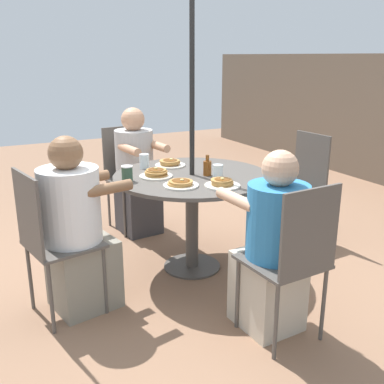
% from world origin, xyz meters
% --- Properties ---
extents(ground_plane, '(12.00, 12.00, 0.00)m').
position_xyz_m(ground_plane, '(0.00, 0.00, 0.00)').
color(ground_plane, '#8C664C').
extents(patio_table, '(1.18, 1.18, 0.76)m').
position_xyz_m(patio_table, '(0.00, 0.00, 0.64)').
color(patio_table, '#4C4742').
rests_on(patio_table, ground).
extents(umbrella_pole, '(0.04, 0.04, 2.46)m').
position_xyz_m(umbrella_pole, '(0.00, 0.00, 1.23)').
color(umbrella_pole, black).
rests_on(umbrella_pole, ground).
extents(patio_chair_north, '(0.46, 0.46, 0.97)m').
position_xyz_m(patio_chair_north, '(-1.11, -0.12, 0.55)').
color(patio_chair_north, '#514C47').
rests_on(patio_chair_north, ground).
extents(diner_north, '(0.55, 0.39, 1.17)m').
position_xyz_m(diner_north, '(-0.94, -0.10, 0.53)').
color(diner_north, '#3D3D42').
rests_on(diner_north, ground).
extents(patio_chair_east, '(0.49, 0.49, 0.97)m').
position_xyz_m(patio_chair_east, '(0.21, -1.10, 0.55)').
color(patio_chair_east, '#514C47').
rests_on(patio_chair_east, ground).
extents(diner_east, '(0.45, 0.57, 1.16)m').
position_xyz_m(diner_east, '(0.18, -0.92, 0.52)').
color(diner_east, gray).
rests_on(diner_east, ground).
extents(patio_chair_south, '(0.44, 0.44, 0.97)m').
position_xyz_m(patio_chair_south, '(1.12, 0.06, 0.55)').
color(patio_chair_south, '#514C47').
rests_on(patio_chair_south, ground).
extents(diner_south, '(0.56, 0.37, 1.12)m').
position_xyz_m(diner_south, '(0.94, 0.05, 0.51)').
color(diner_south, beige).
rests_on(diner_south, ground).
extents(patio_chair_west, '(0.44, 0.44, 0.97)m').
position_xyz_m(patio_chair_west, '(-0.06, 1.12, 0.55)').
color(patio_chair_west, '#514C47').
rests_on(patio_chair_west, ground).
extents(pancake_plate_a, '(0.24, 0.24, 0.06)m').
position_xyz_m(pancake_plate_a, '(-0.32, -0.03, 0.78)').
color(pancake_plate_a, silver).
rests_on(pancake_plate_a, patio_table).
extents(pancake_plate_b, '(0.24, 0.24, 0.06)m').
position_xyz_m(pancake_plate_b, '(0.38, 0.04, 0.78)').
color(pancake_plate_b, silver).
rests_on(pancake_plate_b, patio_table).
extents(pancake_plate_c, '(0.24, 0.24, 0.07)m').
position_xyz_m(pancake_plate_c, '(-0.06, -0.26, 0.78)').
color(pancake_plate_c, silver).
rests_on(pancake_plate_c, patio_table).
extents(pancake_plate_d, '(0.24, 0.24, 0.05)m').
position_xyz_m(pancake_plate_d, '(0.24, -0.21, 0.78)').
color(pancake_plate_d, silver).
rests_on(pancake_plate_d, patio_table).
extents(syrup_bottle, '(0.08, 0.06, 0.15)m').
position_xyz_m(syrup_bottle, '(0.07, 0.09, 0.82)').
color(syrup_bottle, brown).
rests_on(syrup_bottle, patio_table).
extents(coffee_cup, '(0.08, 0.08, 0.11)m').
position_xyz_m(coffee_cup, '(-0.05, -0.49, 0.81)').
color(coffee_cup, '#33513D').
rests_on(coffee_cup, patio_table).
extents(drinking_glass_a, '(0.07, 0.07, 0.11)m').
position_xyz_m(drinking_glass_a, '(0.20, 0.11, 0.81)').
color(drinking_glass_a, silver).
rests_on(drinking_glass_a, patio_table).
extents(drinking_glass_b, '(0.08, 0.08, 0.11)m').
position_xyz_m(drinking_glass_b, '(-0.35, -0.24, 0.82)').
color(drinking_glass_b, silver).
rests_on(drinking_glass_b, patio_table).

